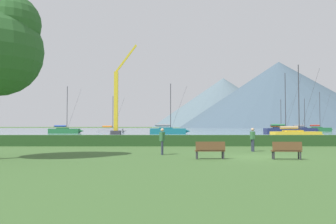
{
  "coord_description": "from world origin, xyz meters",
  "views": [
    {
      "loc": [
        -5.18,
        -19.52,
        1.8
      ],
      "look_at": [
        -5.6,
        67.35,
        5.32
      ],
      "focal_mm": 36.36,
      "sensor_mm": 36.0,
      "label": 1
    }
  ],
  "objects_px": {
    "park_bench_near_path": "(212,149)",
    "person_standing_walker": "(164,139)",
    "sailboat_slip_7": "(281,130)",
    "sailboat_slip_1": "(113,130)",
    "sailboat_slip_12": "(285,130)",
    "dock_crane": "(118,106)",
    "park_bench_under_tree": "(289,150)",
    "sailboat_slip_10": "(170,131)",
    "sailboat_slip_11": "(67,130)",
    "sailboat_slip_3": "(320,129)",
    "sailboat_slip_8": "(298,134)",
    "person_seated_viewer": "(254,138)",
    "sailboat_slip_4": "(305,130)",
    "park_tree": "(1,45)"
  },
  "relations": [
    {
      "from": "sailboat_slip_1",
      "to": "park_bench_under_tree",
      "type": "relative_size",
      "value": 6.13
    },
    {
      "from": "sailboat_slip_1",
      "to": "sailboat_slip_3",
      "type": "relative_size",
      "value": 0.76
    },
    {
      "from": "sailboat_slip_3",
      "to": "park_bench_under_tree",
      "type": "bearing_deg",
      "value": -118.48
    },
    {
      "from": "sailboat_slip_7",
      "to": "person_standing_walker",
      "type": "bearing_deg",
      "value": -121.14
    },
    {
      "from": "sailboat_slip_7",
      "to": "sailboat_slip_8",
      "type": "distance_m",
      "value": 44.1
    },
    {
      "from": "sailboat_slip_1",
      "to": "sailboat_slip_12",
      "type": "xyz_separation_m",
      "value": [
        40.74,
        -13.42,
        0.15
      ]
    },
    {
      "from": "sailboat_slip_3",
      "to": "sailboat_slip_12",
      "type": "distance_m",
      "value": 38.97
    },
    {
      "from": "sailboat_slip_1",
      "to": "sailboat_slip_7",
      "type": "bearing_deg",
      "value": 5.76
    },
    {
      "from": "sailboat_slip_7",
      "to": "sailboat_slip_4",
      "type": "bearing_deg",
      "value": 31.16
    },
    {
      "from": "sailboat_slip_4",
      "to": "park_bench_near_path",
      "type": "relative_size",
      "value": 5.9
    },
    {
      "from": "sailboat_slip_1",
      "to": "sailboat_slip_3",
      "type": "xyz_separation_m",
      "value": [
        62.84,
        18.68,
        0.11
      ]
    },
    {
      "from": "person_standing_walker",
      "to": "dock_crane",
      "type": "height_order",
      "value": "dock_crane"
    },
    {
      "from": "sailboat_slip_7",
      "to": "park_bench_near_path",
      "type": "xyz_separation_m",
      "value": [
        -26.92,
        -70.63,
        -0.12
      ]
    },
    {
      "from": "person_standing_walker",
      "to": "sailboat_slip_1",
      "type": "bearing_deg",
      "value": 102.03
    },
    {
      "from": "sailboat_slip_4",
      "to": "sailboat_slip_8",
      "type": "xyz_separation_m",
      "value": [
        -20.75,
        -49.82,
        -0.08
      ]
    },
    {
      "from": "sailboat_slip_12",
      "to": "park_bench_under_tree",
      "type": "height_order",
      "value": "sailboat_slip_12"
    },
    {
      "from": "sailboat_slip_12",
      "to": "dock_crane",
      "type": "height_order",
      "value": "dock_crane"
    },
    {
      "from": "sailboat_slip_11",
      "to": "sailboat_slip_4",
      "type": "bearing_deg",
      "value": 11.43
    },
    {
      "from": "sailboat_slip_7",
      "to": "park_bench_under_tree",
      "type": "distance_m",
      "value": 74.4
    },
    {
      "from": "sailboat_slip_3",
      "to": "park_tree",
      "type": "relative_size",
      "value": 1.4
    },
    {
      "from": "sailboat_slip_11",
      "to": "person_seated_viewer",
      "type": "height_order",
      "value": "sailboat_slip_11"
    },
    {
      "from": "sailboat_slip_4",
      "to": "park_bench_under_tree",
      "type": "bearing_deg",
      "value": -111.24
    },
    {
      "from": "sailboat_slip_10",
      "to": "sailboat_slip_11",
      "type": "xyz_separation_m",
      "value": [
        -24.74,
        6.5,
        -0.05
      ]
    },
    {
      "from": "sailboat_slip_1",
      "to": "park_bench_near_path",
      "type": "distance_m",
      "value": 72.99
    },
    {
      "from": "sailboat_slip_1",
      "to": "sailboat_slip_12",
      "type": "relative_size",
      "value": 0.7
    },
    {
      "from": "park_bench_near_path",
      "to": "person_standing_walker",
      "type": "xyz_separation_m",
      "value": [
        -2.64,
        2.79,
        0.44
      ]
    },
    {
      "from": "sailboat_slip_8",
      "to": "sailboat_slip_10",
      "type": "height_order",
      "value": "sailboat_slip_10"
    },
    {
      "from": "sailboat_slip_3",
      "to": "person_seated_viewer",
      "type": "height_order",
      "value": "sailboat_slip_3"
    },
    {
      "from": "person_standing_walker",
      "to": "park_bench_under_tree",
      "type": "bearing_deg",
      "value": -23.93
    },
    {
      "from": "sailboat_slip_1",
      "to": "park_tree",
      "type": "relative_size",
      "value": 1.06
    },
    {
      "from": "sailboat_slip_3",
      "to": "sailboat_slip_12",
      "type": "height_order",
      "value": "sailboat_slip_12"
    },
    {
      "from": "sailboat_slip_12",
      "to": "park_tree",
      "type": "relative_size",
      "value": 1.51
    },
    {
      "from": "sailboat_slip_10",
      "to": "person_standing_walker",
      "type": "distance_m",
      "value": 53.61
    },
    {
      "from": "sailboat_slip_8",
      "to": "sailboat_slip_10",
      "type": "relative_size",
      "value": 0.92
    },
    {
      "from": "sailboat_slip_4",
      "to": "sailboat_slip_11",
      "type": "xyz_separation_m",
      "value": [
        -62.99,
        -15.02,
        -0.01
      ]
    },
    {
      "from": "sailboat_slip_10",
      "to": "person_standing_walker",
      "type": "bearing_deg",
      "value": -96.47
    },
    {
      "from": "sailboat_slip_12",
      "to": "sailboat_slip_8",
      "type": "bearing_deg",
      "value": -108.91
    },
    {
      "from": "park_bench_near_path",
      "to": "sailboat_slip_7",
      "type": "bearing_deg",
      "value": 66.4
    },
    {
      "from": "sailboat_slip_3",
      "to": "sailboat_slip_4",
      "type": "distance_m",
      "value": 15.11
    },
    {
      "from": "sailboat_slip_8",
      "to": "person_standing_walker",
      "type": "height_order",
      "value": "sailboat_slip_8"
    },
    {
      "from": "sailboat_slip_12",
      "to": "park_bench_near_path",
      "type": "bearing_deg",
      "value": -115.49
    },
    {
      "from": "sailboat_slip_1",
      "to": "sailboat_slip_8",
      "type": "distance_m",
      "value": 53.77
    },
    {
      "from": "person_seated_viewer",
      "to": "dock_crane",
      "type": "height_order",
      "value": "dock_crane"
    },
    {
      "from": "sailboat_slip_8",
      "to": "park_tree",
      "type": "distance_m",
      "value": 39.19
    },
    {
      "from": "sailboat_slip_1",
      "to": "park_tree",
      "type": "height_order",
      "value": "sailboat_slip_1"
    },
    {
      "from": "sailboat_slip_10",
      "to": "sailboat_slip_11",
      "type": "height_order",
      "value": "sailboat_slip_11"
    },
    {
      "from": "sailboat_slip_8",
      "to": "sailboat_slip_11",
      "type": "xyz_separation_m",
      "value": [
        -42.24,
        34.8,
        0.06
      ]
    },
    {
      "from": "sailboat_slip_4",
      "to": "dock_crane",
      "type": "height_order",
      "value": "dock_crane"
    },
    {
      "from": "sailboat_slip_11",
      "to": "park_bench_near_path",
      "type": "distance_m",
      "value": 68.44
    },
    {
      "from": "sailboat_slip_7",
      "to": "person_standing_walker",
      "type": "distance_m",
      "value": 74.0
    }
  ]
}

